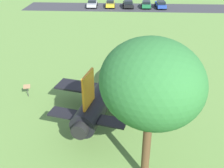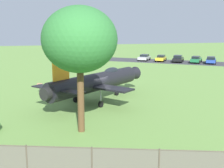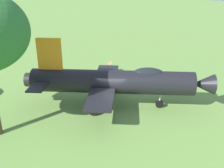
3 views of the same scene
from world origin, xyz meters
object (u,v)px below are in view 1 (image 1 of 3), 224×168
(display_jet, at_px, (111,82))
(parked_car_green, at_px, (146,4))
(info_plaque, at_px, (27,88))
(parked_car_black, at_px, (128,4))
(shade_tree, at_px, (151,83))
(parked_car_blue, at_px, (161,4))
(parked_car_silver, at_px, (92,3))
(parked_car_yellow, at_px, (110,4))

(display_jet, xyz_separation_m, parked_car_green, (-25.86, 27.10, -1.28))
(info_plaque, distance_m, parked_car_black, 37.49)
(shade_tree, relative_size, parked_car_blue, 1.76)
(shade_tree, bearing_deg, parked_car_silver, 152.36)
(parked_car_black, bearing_deg, parked_car_yellow, 84.06)
(parked_car_yellow, bearing_deg, display_jet, 1.11)
(parked_car_blue, relative_size, parked_car_silver, 1.06)
(parked_car_green, relative_size, parked_car_yellow, 1.03)
(parked_car_black, distance_m, parked_car_yellow, 3.74)
(parked_car_green, distance_m, parked_car_yellow, 7.50)
(display_jet, distance_m, parked_car_yellow, 37.35)
(info_plaque, xyz_separation_m, parked_car_blue, (-18.81, 34.86, -0.11))
(shade_tree, bearing_deg, display_jet, 158.75)
(shade_tree, distance_m, info_plaque, 14.34)
(info_plaque, xyz_separation_m, parked_car_black, (-22.99, 29.61, -0.08))
(parked_car_black, bearing_deg, display_jet, 174.56)
(parked_car_black, bearing_deg, info_plaque, 162.98)
(parked_car_blue, bearing_deg, info_plaque, 154.24)
(info_plaque, relative_size, parked_car_black, 0.25)
(parked_car_black, xyz_separation_m, parked_car_silver, (-4.83, -5.80, -0.05))
(parked_car_green, bearing_deg, parked_car_silver, 91.72)
(display_jet, bearing_deg, parked_car_blue, 1.13)
(shade_tree, xyz_separation_m, parked_car_green, (-33.70, 30.15, -5.59))
(info_plaque, height_order, parked_car_green, parked_car_green)
(parked_car_green, height_order, parked_car_black, parked_car_black)
(parked_car_blue, bearing_deg, parked_car_black, 87.37)
(display_jet, bearing_deg, parked_car_green, 5.56)
(shade_tree, relative_size, parked_car_green, 1.94)
(parked_car_yellow, relative_size, parked_car_silver, 0.93)
(info_plaque, xyz_separation_m, parked_car_yellow, (-25.45, 26.79, -0.14))
(parked_car_blue, distance_m, parked_car_black, 6.72)
(info_plaque, bearing_deg, parked_car_yellow, 133.54)
(parked_car_blue, xyz_separation_m, parked_car_yellow, (-6.65, -8.08, -0.03))
(display_jet, bearing_deg, info_plaque, 98.40)
(parked_car_blue, relative_size, parked_car_yellow, 1.14)
(shade_tree, relative_size, parked_car_black, 1.85)
(display_jet, distance_m, parked_car_green, 37.48)
(parked_car_blue, distance_m, parked_car_green, 2.96)
(parked_car_blue, distance_m, parked_car_yellow, 10.46)
(shade_tree, bearing_deg, info_plaque, -169.49)
(parked_car_yellow, xyz_separation_m, parked_car_silver, (-2.37, -2.98, 0.01))
(display_jet, height_order, parked_car_green, display_jet)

